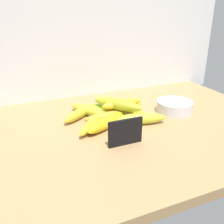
% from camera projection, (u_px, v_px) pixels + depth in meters
% --- Properties ---
extents(counter_top, '(1.10, 0.76, 0.03)m').
position_uv_depth(counter_top, '(134.00, 129.00, 0.91)').
color(counter_top, '#A67F51').
rests_on(counter_top, ground).
extents(back_wall, '(1.30, 0.02, 0.70)m').
position_uv_depth(back_wall, '(95.00, 23.00, 1.11)').
color(back_wall, silver).
rests_on(back_wall, ground).
extents(chalkboard_sign, '(0.11, 0.02, 0.08)m').
position_uv_depth(chalkboard_sign, '(125.00, 133.00, 0.77)').
color(chalkboard_sign, black).
rests_on(chalkboard_sign, counter_top).
extents(fruit_bowl, '(0.14, 0.14, 0.04)m').
position_uv_depth(fruit_bowl, '(174.00, 106.00, 1.01)').
color(fruit_bowl, silver).
rests_on(fruit_bowl, counter_top).
extents(banana_0, '(0.19, 0.10, 0.03)m').
position_uv_depth(banana_0, '(119.00, 113.00, 0.96)').
color(banana_0, gold).
rests_on(banana_0, counter_top).
extents(banana_1, '(0.13, 0.18, 0.04)m').
position_uv_depth(banana_1, '(90.00, 111.00, 0.98)').
color(banana_1, gold).
rests_on(banana_1, counter_top).
extents(banana_2, '(0.16, 0.18, 0.04)m').
position_uv_depth(banana_2, '(105.00, 110.00, 0.99)').
color(banana_2, '#94B62A').
rests_on(banana_2, counter_top).
extents(banana_3, '(0.17, 0.18, 0.03)m').
position_uv_depth(banana_3, '(93.00, 122.00, 0.89)').
color(banana_3, gold).
rests_on(banana_3, counter_top).
extents(banana_4, '(0.19, 0.09, 0.04)m').
position_uv_depth(banana_4, '(140.00, 118.00, 0.91)').
color(banana_4, gold).
rests_on(banana_4, counter_top).
extents(banana_5, '(0.21, 0.05, 0.04)m').
position_uv_depth(banana_5, '(111.00, 116.00, 0.94)').
color(banana_5, '#AE8A29').
rests_on(banana_5, counter_top).
extents(banana_6, '(0.18, 0.04, 0.04)m').
position_uv_depth(banana_6, '(121.00, 107.00, 1.02)').
color(banana_6, gold).
rests_on(banana_6, counter_top).
extents(banana_7, '(0.19, 0.13, 0.04)m').
position_uv_depth(banana_7, '(107.00, 122.00, 0.88)').
color(banana_7, yellow).
rests_on(banana_7, counter_top).
extents(banana_8, '(0.16, 0.13, 0.04)m').
position_uv_depth(banana_8, '(79.00, 114.00, 0.96)').
color(banana_8, gold).
rests_on(banana_8, counter_top).
extents(banana_9, '(0.17, 0.04, 0.03)m').
position_uv_depth(banana_9, '(122.00, 104.00, 0.96)').
color(banana_9, yellow).
rests_on(banana_9, banana_0).
extents(banana_10, '(0.15, 0.18, 0.04)m').
position_uv_depth(banana_10, '(117.00, 104.00, 0.94)').
color(banana_10, '#AAB328').
rests_on(banana_10, banana_0).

